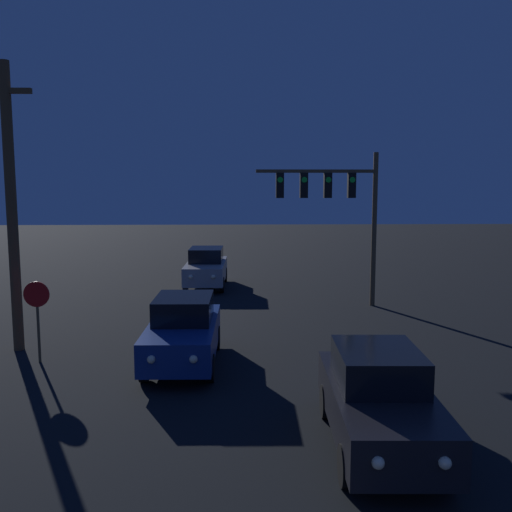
{
  "coord_description": "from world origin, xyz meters",
  "views": [
    {
      "loc": [
        -0.5,
        -1.31,
        4.55
      ],
      "look_at": [
        0.0,
        13.61,
        2.61
      ],
      "focal_mm": 40.0,
      "sensor_mm": 36.0,
      "label": 1
    }
  ],
  "objects_px": {
    "traffic_signal_mast": "(336,199)",
    "car_mid": "(183,331)",
    "car_far": "(206,268)",
    "car_near": "(379,400)",
    "utility_pole": "(11,205)",
    "stop_sign": "(37,307)"
  },
  "relations": [
    {
      "from": "traffic_signal_mast",
      "to": "car_mid",
      "type": "bearing_deg",
      "value": -126.75
    },
    {
      "from": "car_far",
      "to": "traffic_signal_mast",
      "type": "distance_m",
      "value": 7.1
    },
    {
      "from": "car_near",
      "to": "car_mid",
      "type": "distance_m",
      "value": 6.01
    },
    {
      "from": "car_near",
      "to": "car_far",
      "type": "xyz_separation_m",
      "value": [
        -3.77,
        15.35,
        0.0
      ]
    },
    {
      "from": "utility_pole",
      "to": "stop_sign",
      "type": "bearing_deg",
      "value": -50.36
    },
    {
      "from": "car_mid",
      "to": "utility_pole",
      "type": "height_order",
      "value": "utility_pole"
    },
    {
      "from": "car_mid",
      "to": "utility_pole",
      "type": "relative_size",
      "value": 0.55
    },
    {
      "from": "car_near",
      "to": "car_far",
      "type": "distance_m",
      "value": 15.81
    },
    {
      "from": "stop_sign",
      "to": "utility_pole",
      "type": "relative_size",
      "value": 0.27
    },
    {
      "from": "car_far",
      "to": "car_near",
      "type": "bearing_deg",
      "value": 105.38
    },
    {
      "from": "car_near",
      "to": "utility_pole",
      "type": "height_order",
      "value": "utility_pole"
    },
    {
      "from": "car_mid",
      "to": "stop_sign",
      "type": "relative_size",
      "value": 2.02
    },
    {
      "from": "traffic_signal_mast",
      "to": "stop_sign",
      "type": "xyz_separation_m",
      "value": [
        -8.63,
        -6.39,
        -2.5
      ]
    },
    {
      "from": "car_mid",
      "to": "traffic_signal_mast",
      "type": "relative_size",
      "value": 0.75
    },
    {
      "from": "car_mid",
      "to": "traffic_signal_mast",
      "type": "xyz_separation_m",
      "value": [
        4.95,
        6.63,
        3.09
      ]
    },
    {
      "from": "car_far",
      "to": "stop_sign",
      "type": "height_order",
      "value": "stop_sign"
    },
    {
      "from": "car_near",
      "to": "utility_pole",
      "type": "bearing_deg",
      "value": -33.66
    },
    {
      "from": "car_mid",
      "to": "car_near",
      "type": "bearing_deg",
      "value": 130.15
    },
    {
      "from": "car_mid",
      "to": "traffic_signal_mast",
      "type": "distance_m",
      "value": 8.83
    },
    {
      "from": "car_near",
      "to": "car_mid",
      "type": "height_order",
      "value": "same"
    },
    {
      "from": "car_mid",
      "to": "stop_sign",
      "type": "distance_m",
      "value": 3.73
    },
    {
      "from": "car_mid",
      "to": "traffic_signal_mast",
      "type": "bearing_deg",
      "value": -125.6
    }
  ]
}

